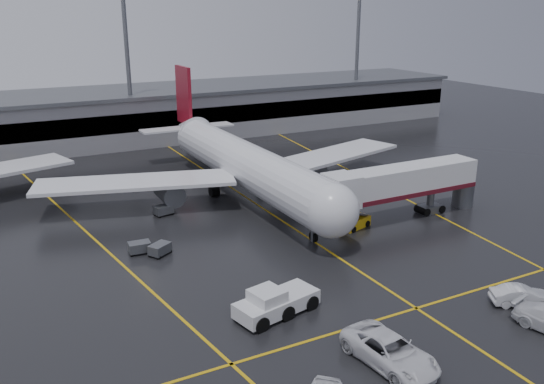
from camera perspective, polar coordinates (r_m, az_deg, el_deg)
ground at (r=62.23m, az=0.77°, el=-2.75°), size 220.00×220.00×0.00m
apron_line_centre at (r=62.23m, az=0.77°, el=-2.74°), size 0.25×90.00×0.02m
apron_line_stop at (r=45.89m, az=14.26°, el=-11.22°), size 60.00×0.25×0.02m
apron_line_left at (r=65.42m, az=-19.23°, el=-2.73°), size 9.99×69.35×0.02m
apron_line_right at (r=79.52m, az=8.76°, el=1.66°), size 7.57×69.64×0.02m
terminal at (r=104.42m, az=-11.99°, el=7.77°), size 122.00×19.00×8.60m
light_mast_mid at (r=96.21m, az=-14.30°, el=12.89°), size 3.00×1.20×25.45m
light_mast_right at (r=115.51m, az=8.55°, el=13.97°), size 3.00×1.20×25.45m
main_airliner at (r=69.23m, az=-3.05°, el=3.03°), size 48.80×45.60×14.10m
jet_bridge at (r=62.78m, az=13.01°, el=0.76°), size 19.90×3.40×6.05m
pushback_tractor at (r=43.28m, az=0.28°, el=-11.09°), size 7.00×4.06×2.35m
belt_loader at (r=60.34m, az=8.33°, el=-3.05°), size 3.83×2.49×2.25m
service_van_a at (r=38.63m, az=11.75°, el=-15.36°), size 3.92×7.24×1.93m
service_van_c at (r=48.66m, az=23.75°, el=-9.51°), size 4.83×3.69×1.53m
baggage_cart_a at (r=54.20m, az=-11.18°, el=-5.61°), size 2.39×2.17×1.12m
baggage_cart_b at (r=54.99m, az=-13.14°, el=-5.39°), size 2.09×1.44×1.12m
baggage_cart_c at (r=64.42m, az=-10.83°, el=-1.76°), size 2.22×1.68×1.12m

